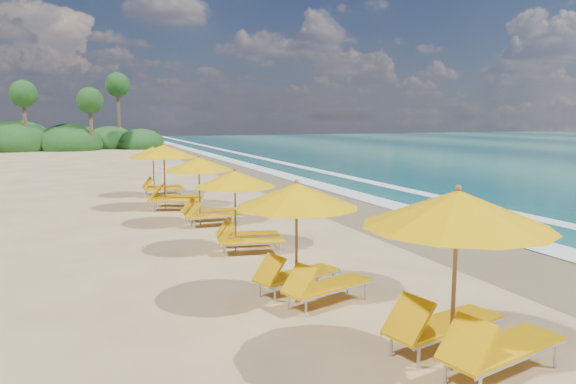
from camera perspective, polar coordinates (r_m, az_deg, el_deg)
The scene contains 10 objects.
ground at distance 16.09m, azimuth 0.00°, elevation -4.24°, with size 160.00×160.00×0.00m, color tan.
wet_sand at distance 17.93m, azimuth 11.98°, elevation -3.12°, with size 4.00×160.00×0.01m, color olive.
surf_foam at distance 19.54m, azimuth 18.59°, elevation -2.40°, with size 4.00×160.00×0.01m.
station_0 at distance 7.66m, azimuth 18.14°, elevation -7.45°, with size 3.08×2.95×2.53m.
station_1 at distance 9.92m, azimuth 1.68°, elevation -4.38°, with size 2.88×2.81×2.29m.
station_2 at distance 13.72m, azimuth -4.92°, elevation -1.35°, with size 2.53×2.41×2.12m.
station_3 at distance 17.23m, azimuth -8.80°, elevation 0.66°, with size 2.36×2.17×2.21m.
station_4 at distance 20.44m, azimuth -12.40°, elevation 2.08°, with size 3.10×3.03×2.45m.
station_5 at distance 23.96m, azimuth -13.62°, elevation 2.51°, with size 2.40×2.23×2.16m.
treeline at distance 60.31m, azimuth -25.75°, elevation 4.91°, with size 25.80×8.80×9.74m.
Camera 1 is at (-5.83, -14.60, 3.41)m, focal length 33.65 mm.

